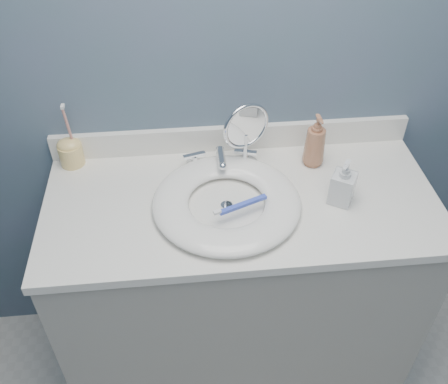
{
  "coord_description": "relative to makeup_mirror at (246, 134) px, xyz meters",
  "views": [
    {
      "loc": [
        -0.17,
        -0.15,
        1.92
      ],
      "look_at": [
        -0.06,
        0.94,
        0.94
      ],
      "focal_mm": 40.0,
      "sensor_mm": 36.0,
      "label": 1
    }
  ],
  "objects": [
    {
      "name": "back_wall",
      "position": [
        -0.03,
        0.11,
        0.19
      ],
      "size": [
        2.2,
        0.02,
        2.4
      ],
      "primitive_type": "cube",
      "color": "#4A636F",
      "rests_on": "ground"
    },
    {
      "name": "vanity_cabinet",
      "position": [
        -0.03,
        -0.16,
        -0.59
      ],
      "size": [
        1.2,
        0.55,
        0.85
      ],
      "primitive_type": "cube",
      "color": "#A09B92",
      "rests_on": "ground"
    },
    {
      "name": "countertop",
      "position": [
        -0.03,
        -0.16,
        -0.15
      ],
      "size": [
        1.22,
        0.57,
        0.03
      ],
      "primitive_type": "cube",
      "color": "white",
      "rests_on": "vanity_cabinet"
    },
    {
      "name": "backsplash",
      "position": [
        -0.03,
        0.1,
        -0.09
      ],
      "size": [
        1.22,
        0.02,
        0.09
      ],
      "primitive_type": "cube",
      "color": "white",
      "rests_on": "countertop"
    },
    {
      "name": "basin",
      "position": [
        -0.08,
        -0.19,
        -0.11
      ],
      "size": [
        0.45,
        0.45,
        0.04
      ],
      "primitive_type": null,
      "color": "white",
      "rests_on": "countertop"
    },
    {
      "name": "drain",
      "position": [
        -0.08,
        -0.19,
        -0.13
      ],
      "size": [
        0.04,
        0.04,
        0.01
      ],
      "primitive_type": "cylinder",
      "color": "silver",
      "rests_on": "countertop"
    },
    {
      "name": "faucet",
      "position": [
        -0.08,
        0.0,
        -0.1
      ],
      "size": [
        0.25,
        0.13,
        0.07
      ],
      "color": "silver",
      "rests_on": "countertop"
    },
    {
      "name": "makeup_mirror",
      "position": [
        0.0,
        0.0,
        0.0
      ],
      "size": [
        0.15,
        0.09,
        0.24
      ],
      "rotation": [
        0.0,
        0.0,
        0.38
      ],
      "color": "silver",
      "rests_on": "countertop"
    },
    {
      "name": "soap_bottle_amber",
      "position": [
        0.23,
        -0.01,
        -0.04
      ],
      "size": [
        0.08,
        0.08,
        0.19
      ],
      "primitive_type": "imported",
      "rotation": [
        0.0,
        0.0,
        0.09
      ],
      "color": "#A66A4B",
      "rests_on": "countertop"
    },
    {
      "name": "soap_bottle_clear",
      "position": [
        0.27,
        -0.2,
        -0.05
      ],
      "size": [
        0.09,
        0.09,
        0.15
      ],
      "primitive_type": "imported",
      "rotation": [
        0.0,
        0.0,
        -0.54
      ],
      "color": "silver",
      "rests_on": "countertop"
    },
    {
      "name": "toothbrush_holder",
      "position": [
        -0.57,
        0.07,
        -0.08
      ],
      "size": [
        0.08,
        0.08,
        0.23
      ],
      "rotation": [
        0.0,
        0.0,
        -0.24
      ],
      "color": "#F4D17A",
      "rests_on": "countertop"
    },
    {
      "name": "toothbrush_lying",
      "position": [
        -0.04,
        -0.24,
        -0.09
      ],
      "size": [
        0.17,
        0.08,
        0.02
      ],
      "rotation": [
        0.0,
        0.0,
        0.38
      ],
      "color": "blue",
      "rests_on": "basin"
    }
  ]
}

